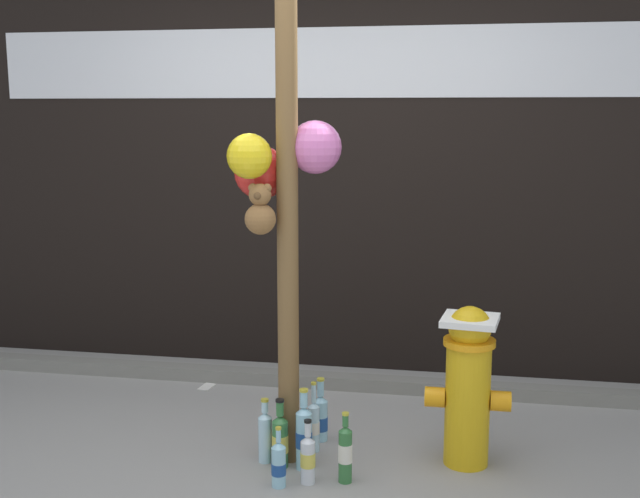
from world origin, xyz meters
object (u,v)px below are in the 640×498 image
Objects in this scene: bottle_1 at (345,453)px; bottle_7 at (279,464)px; bottle_6 at (321,417)px; fire_hydrant at (468,382)px; bottle_3 at (304,436)px; memorial_post at (282,111)px; bottle_0 at (280,440)px; bottle_5 at (314,425)px; bottle_2 at (265,435)px; bottle_4 at (308,458)px.

bottle_1 reaches higher than bottle_7.
bottle_6 reaches higher than bottle_7.
fire_hydrant is 0.81m from bottle_3.
memorial_post reaches higher than bottle_3.
bottle_0 is 0.85× the size of bottle_3.
bottle_1 is 0.93× the size of bottle_5.
bottle_6 is at bearing 85.54° from bottle_5.
bottle_2 is 0.26m from bottle_5.
bottle_0 is at bearing 101.05° from bottle_7.
bottle_4 is 0.48m from bottle_6.
bottle_4 is 0.34m from bottle_5.
bottle_4 is at bearing -71.84° from bottle_3.
bottle_2 is at bearing -142.32° from bottle_5.
memorial_post is at bearing -120.73° from bottle_6.
bottle_3 is (0.11, 0.00, 0.03)m from bottle_0.
bottle_0 is 0.21m from bottle_4.
bottle_1 is at bearing -32.20° from memorial_post.
fire_hydrant is 2.17× the size of bottle_5.
bottle_2 is 0.89× the size of bottle_5.
bottle_6 is (0.02, 0.34, -0.04)m from bottle_3.
bottle_1 is (-0.54, -0.29, -0.26)m from fire_hydrant.
bottle_3 is at bearing -11.69° from bottle_2.
bottle_2 is 0.30m from bottle_4.
memorial_post is 1.57m from bottle_1.
bottle_5 reaches higher than bottle_4.
bottle_0 is 0.24m from bottle_5.
bottle_5 is at bearing 96.26° from bottle_4.
bottle_0 is 0.12m from bottle_3.
bottle_5 is 0.41m from bottle_7.
bottle_3 is at bearing -41.80° from memorial_post.
bottle_0 is 1.19× the size of bottle_7.
bottle_3 is (0.12, -0.10, -1.50)m from memorial_post.
bottle_0 is at bearing -26.43° from bottle_2.
bottle_7 is at bearing -82.14° from memorial_post.
bottle_7 is (-0.82, -0.39, -0.30)m from fire_hydrant.
fire_hydrant is at bearing -11.08° from bottle_6.
memorial_post is 9.20× the size of bottle_6.
bottle_6 is (-0.19, 0.44, -0.02)m from bottle_1.
bottle_5 reaches higher than bottle_0.
fire_hydrant reaches higher than bottle_6.
bottle_0 reaches higher than bottle_6.
bottle_3 is (0.20, -0.04, 0.03)m from bottle_2.
bottle_2 is at bearing 168.31° from bottle_3.
bottle_4 is (0.16, -0.25, -1.54)m from memorial_post.
memorial_post reaches higher than bottle_5.
bottle_2 is 1.05× the size of bottle_4.
fire_hydrant is 0.83m from bottle_4.
bottle_5 is at bearing 37.01° from memorial_post.
bottle_4 is at bearing -56.35° from memorial_post.
bottle_1 is 0.23m from bottle_3.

